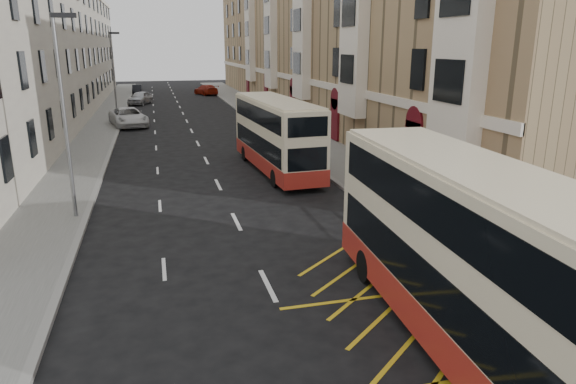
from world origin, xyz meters
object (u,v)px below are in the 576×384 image
object	(u,v)px
white_van	(128,117)
car_red	(206,90)
street_lamp_near	(64,107)
pedestrian_far	(480,233)
double_decker_rear	(276,135)
street_lamp_far	(114,71)
double_decker_front	(467,255)
car_dark	(137,89)
car_silver	(140,98)

from	to	relation	value
white_van	car_red	size ratio (longest dim) A/B	1.17
street_lamp_near	pedestrian_far	distance (m)	16.12
double_decker_rear	car_red	world-z (taller)	double_decker_rear
street_lamp_near	street_lamp_far	bearing A→B (deg)	90.00
double_decker_front	double_decker_rear	size ratio (longest dim) A/B	1.08
pedestrian_far	double_decker_front	bearing A→B (deg)	56.74
street_lamp_near	white_van	distance (m)	26.20
white_van	car_red	xyz separation A→B (m)	(9.78, 28.64, -0.09)
street_lamp_far	white_van	size ratio (longest dim) A/B	1.35
car_dark	car_red	world-z (taller)	car_red
car_silver	car_dark	distance (m)	15.81
car_dark	double_decker_rear	bearing A→B (deg)	-80.32
double_decker_front	street_lamp_near	bearing A→B (deg)	133.55
car_dark	white_van	bearing A→B (deg)	-89.66
pedestrian_far	car_red	world-z (taller)	pedestrian_far
white_van	car_red	bearing A→B (deg)	59.45
car_silver	car_dark	bearing A→B (deg)	112.36
street_lamp_near	pedestrian_far	xyz separation A→B (m)	(13.49, -8.05, -3.62)
car_silver	car_dark	size ratio (longest dim) A/B	1.23
pedestrian_far	car_red	distance (m)	62.64
double_decker_front	double_decker_rear	world-z (taller)	double_decker_front
street_lamp_near	car_silver	distance (m)	44.12
street_lamp_far	car_silver	distance (m)	14.55
double_decker_front	double_decker_rear	distance (m)	18.16
double_decker_rear	car_dark	size ratio (longest dim) A/B	2.69
car_silver	double_decker_rear	bearing A→B (deg)	-58.26
pedestrian_far	white_van	xyz separation A→B (m)	(-12.34, 33.94, -0.19)
street_lamp_far	car_red	distance (m)	27.14
street_lamp_near	street_lamp_far	xyz separation A→B (m)	(0.00, 30.00, 0.00)
street_lamp_near	car_silver	xyz separation A→B (m)	(1.89, 43.91, -3.83)
pedestrian_far	white_van	bearing A→B (deg)	-64.26
double_decker_front	car_red	distance (m)	66.62
car_silver	white_van	bearing A→B (deg)	-72.66
double_decker_front	pedestrian_far	xyz separation A→B (m)	(3.25, 4.02, -1.24)
street_lamp_near	car_dark	distance (m)	59.85
double_decker_front	street_lamp_far	bearing A→B (deg)	106.92
double_decker_front	car_silver	distance (m)	56.62
street_lamp_far	street_lamp_near	bearing A→B (deg)	-90.00
street_lamp_far	double_decker_front	distance (m)	43.36
double_decker_front	car_dark	distance (m)	72.36
street_lamp_far	double_decker_rear	xyz separation A→B (m)	(9.96, -23.91, -2.55)
white_van	car_silver	world-z (taller)	white_van
double_decker_front	car_red	bearing A→B (deg)	92.65
street_lamp_near	car_red	world-z (taller)	street_lamp_near
street_lamp_far	white_van	world-z (taller)	street_lamp_far
double_decker_front	car_silver	size ratio (longest dim) A/B	2.37
street_lamp_far	double_decker_front	xyz separation A→B (m)	(10.24, -42.07, -2.39)
street_lamp_near	double_decker_rear	distance (m)	11.95
street_lamp_near	car_silver	bearing A→B (deg)	87.54
pedestrian_far	car_silver	xyz separation A→B (m)	(-11.60, 51.96, -0.21)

